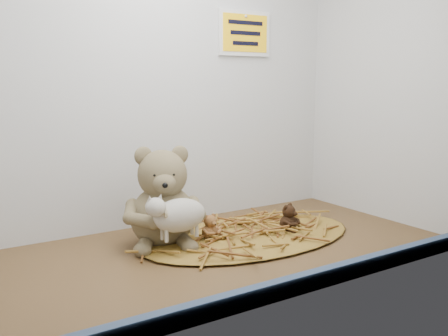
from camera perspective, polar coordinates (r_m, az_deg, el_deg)
alcove_shell at (r=122.25cm, az=-3.89°, el=11.91°), size 120.40×60.20×90.40cm
front_rail at (r=98.72cm, az=7.32°, el=-13.32°), size 119.28×2.20×3.60cm
straw_bed at (r=132.43cm, az=3.00°, el=-7.73°), size 60.41×35.07×1.17cm
main_teddy at (r=125.51cm, az=-7.03°, el=-3.16°), size 26.37×27.01×24.91cm
toy_lamb at (r=118.47cm, az=-5.12°, el=-5.40°), size 17.28×10.54×11.16cm
mini_teddy_tan at (r=127.63cm, az=-1.61°, el=-6.59°), size 5.92×6.17×6.55cm
mini_teddy_brown at (r=135.72cm, az=7.35°, el=-5.49°), size 8.01×8.17×7.36cm
wall_sign at (r=156.04cm, az=2.35°, el=15.14°), size 16.00×1.20×11.00cm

